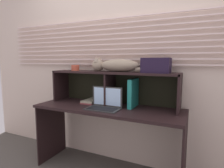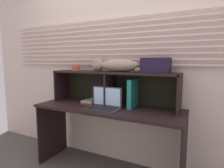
{
  "view_description": "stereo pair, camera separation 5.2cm",
  "coord_description": "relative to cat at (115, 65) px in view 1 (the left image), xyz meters",
  "views": [
    {
      "loc": [
        0.9,
        -1.57,
        1.27
      ],
      "look_at": [
        0.0,
        0.35,
        1.0
      ],
      "focal_mm": 30.05,
      "sensor_mm": 36.0,
      "label": 1
    },
    {
      "loc": [
        0.95,
        -1.55,
        1.27
      ],
      "look_at": [
        0.0,
        0.35,
        1.0
      ],
      "focal_mm": 30.05,
      "sensor_mm": 36.0,
      "label": 2
    }
  ],
  "objects": [
    {
      "name": "back_panel_with_blinds",
      "position": [
        -0.04,
        0.2,
        0.04
      ],
      "size": [
        4.4,
        0.08,
        2.5
      ],
      "color": "beige",
      "rests_on": "ground"
    },
    {
      "name": "desk",
      "position": [
        -0.04,
        -0.12,
        -0.59
      ],
      "size": [
        1.64,
        0.56,
        0.76
      ],
      "color": "black",
      "rests_on": "ground"
    },
    {
      "name": "laptop",
      "position": [
        -0.04,
        -0.19,
        -0.4
      ],
      "size": [
        0.36,
        0.21,
        0.23
      ],
      "color": "#2E2E2E",
      "rests_on": "desk"
    },
    {
      "name": "binder_upright",
      "position": [
        0.21,
        0.0,
        -0.3
      ],
      "size": [
        0.05,
        0.25,
        0.31
      ],
      "primitive_type": "cube",
      "color": "#1E7C74",
      "rests_on": "desk"
    },
    {
      "name": "small_basket",
      "position": [
        -0.55,
        0.0,
        -0.04
      ],
      "size": [
        0.1,
        0.1,
        0.07
      ],
      "primitive_type": "cylinder",
      "color": "#B94B35",
      "rests_on": "hutch_shelf_unit"
    },
    {
      "name": "cat",
      "position": [
        0.0,
        0.0,
        0.0
      ],
      "size": [
        0.76,
        0.16,
        0.17
      ],
      "color": "gray",
      "rests_on": "hutch_shelf_unit"
    },
    {
      "name": "hutch_shelf_unit",
      "position": [
        -0.05,
        0.03,
        -0.18
      ],
      "size": [
        1.49,
        0.29,
        0.38
      ],
      "color": "black",
      "rests_on": "desk"
    },
    {
      "name": "storage_box",
      "position": [
        0.45,
        0.0,
        0.01
      ],
      "size": [
        0.28,
        0.2,
        0.15
      ],
      "primitive_type": "cube",
      "color": "black",
      "rests_on": "hutch_shelf_unit"
    },
    {
      "name": "book_stack",
      "position": [
        -0.32,
        0.0,
        -0.44
      ],
      "size": [
        0.16,
        0.26,
        0.04
      ],
      "color": "brown",
      "rests_on": "desk"
    }
  ]
}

